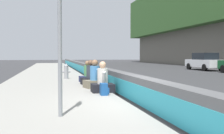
{
  "coord_description": "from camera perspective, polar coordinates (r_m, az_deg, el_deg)",
  "views": [
    {
      "loc": [
        -7.11,
        2.58,
        1.48
      ],
      "look_at": [
        6.07,
        -0.45,
        0.88
      ],
      "focal_mm": 43.12,
      "sensor_mm": 36.0,
      "label": 1
    }
  ],
  "objects": [
    {
      "name": "seated_person_rear",
      "position": [
        12.3,
        -4.54,
        -2.09
      ],
      "size": [
        0.79,
        0.89,
        1.12
      ],
      "color": "black",
      "rests_on": "sidewalk_strip"
    },
    {
      "name": "jersey_barrier",
      "position": [
        7.64,
        6.94,
        -5.42
      ],
      "size": [
        76.0,
        0.45,
        0.85
      ],
      "color": "#545456",
      "rests_on": "ground_plane"
    },
    {
      "name": "route_sign_post",
      "position": [
        5.97,
        -11.0,
        9.55
      ],
      "size": [
        0.44,
        0.09,
        3.6
      ],
      "color": "gray",
      "rests_on": "sidewalk_strip"
    },
    {
      "name": "fire_hydrant",
      "position": [
        15.53,
        -9.68,
        -0.8
      ],
      "size": [
        0.26,
        0.46,
        0.88
      ],
      "color": "gray",
      "rests_on": "sidewalk_strip"
    },
    {
      "name": "sidewalk_strip",
      "position": [
        7.25,
        -13.4,
        -8.74
      ],
      "size": [
        80.0,
        4.4,
        0.14
      ],
      "primitive_type": "cube",
      "color": "gray",
      "rests_on": "ground_plane"
    },
    {
      "name": "seated_person_far",
      "position": [
        13.51,
        -5.21,
        -1.75
      ],
      "size": [
        0.73,
        0.83,
        1.06
      ],
      "color": "#23284C",
      "rests_on": "sidewalk_strip"
    },
    {
      "name": "seated_person_foreground",
      "position": [
        9.76,
        -2.0,
        -3.29
      ],
      "size": [
        0.71,
        0.8,
        1.11
      ],
      "color": "black",
      "rests_on": "sidewalk_strip"
    },
    {
      "name": "ground_plane",
      "position": [
        7.71,
        6.95,
        -8.55
      ],
      "size": [
        160.0,
        160.0,
        0.0
      ],
      "primitive_type": "plane",
      "color": "#353538",
      "rests_on": "ground"
    },
    {
      "name": "parked_car_fourth",
      "position": [
        27.89,
        19.04,
        1.12
      ],
      "size": [
        4.5,
        1.95,
        1.71
      ],
      "color": "silver",
      "rests_on": "ground_plane"
    },
    {
      "name": "backpack",
      "position": [
        9.01,
        -1.69,
        -4.76
      ],
      "size": [
        0.32,
        0.28,
        0.4
      ],
      "color": "navy",
      "rests_on": "sidewalk_strip"
    },
    {
      "name": "seated_person_middle",
      "position": [
        11.07,
        -3.65,
        -2.54
      ],
      "size": [
        0.86,
        0.96,
        1.15
      ],
      "color": "#706651",
      "rests_on": "sidewalk_strip"
    }
  ]
}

